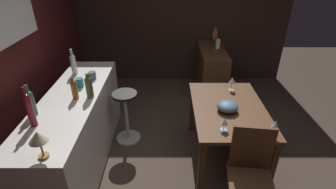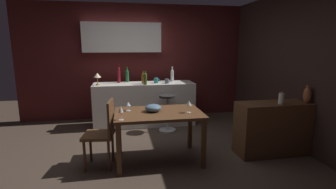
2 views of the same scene
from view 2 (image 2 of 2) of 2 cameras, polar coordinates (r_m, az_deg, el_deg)
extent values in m
plane|color=#47382D|center=(4.17, -5.20, -12.72)|extent=(9.00, 9.00, 0.00)
cube|color=#4C1919|center=(5.92, -7.27, 7.33)|extent=(5.20, 0.10, 2.60)
cube|color=white|center=(5.78, -10.38, 12.61)|extent=(1.70, 0.32, 0.64)
cube|color=#33231E|center=(5.02, 24.72, 5.75)|extent=(0.10, 4.40, 2.60)
cube|color=#56351E|center=(3.62, -2.19, -4.28)|extent=(1.24, 0.82, 0.04)
cube|color=#56351E|center=(4.04, -11.03, -8.32)|extent=(0.06, 0.06, 0.70)
cube|color=#56351E|center=(4.18, 5.00, -7.50)|extent=(0.06, 0.06, 0.70)
cube|color=#56351E|center=(3.37, -11.15, -12.35)|extent=(0.06, 0.06, 0.70)
cube|color=#56351E|center=(3.53, 8.12, -11.12)|extent=(0.06, 0.06, 0.70)
cube|color=silver|center=(5.39, -5.39, -2.14)|extent=(2.10, 0.60, 0.90)
cube|color=#56351E|center=(4.26, 22.54, -7.13)|extent=(1.10, 0.44, 0.82)
cube|color=#56351E|center=(3.64, -15.53, -8.89)|extent=(0.45, 0.45, 0.04)
cube|color=#56351E|center=(3.53, -12.87, -5.23)|extent=(0.08, 0.38, 0.49)
cylinder|color=#56351E|center=(3.62, -18.42, -13.27)|extent=(0.04, 0.04, 0.44)
cylinder|color=#56351E|center=(3.90, -17.18, -11.37)|extent=(0.04, 0.04, 0.44)
cylinder|color=#56351E|center=(3.55, -13.29, -13.48)|extent=(0.04, 0.04, 0.44)
cylinder|color=#56351E|center=(3.84, -12.44, -11.51)|extent=(0.04, 0.04, 0.44)
cylinder|color=#262323|center=(4.88, -0.17, -0.39)|extent=(0.32, 0.32, 0.04)
cylinder|color=silver|center=(4.96, -0.17, -4.40)|extent=(0.04, 0.04, 0.69)
cylinder|color=silver|center=(5.06, -0.17, -8.09)|extent=(0.34, 0.34, 0.03)
cylinder|color=silver|center=(3.72, -9.02, -3.63)|extent=(0.07, 0.07, 0.00)
cylinder|color=silver|center=(3.71, -9.04, -3.06)|extent=(0.01, 0.01, 0.07)
cone|color=silver|center=(3.70, -9.07, -2.08)|extent=(0.08, 0.08, 0.06)
cylinder|color=silver|center=(3.29, -10.60, -5.68)|extent=(0.07, 0.07, 0.00)
cylinder|color=silver|center=(3.27, -10.63, -4.81)|extent=(0.01, 0.01, 0.10)
cone|color=silver|center=(3.25, -10.68, -3.30)|extent=(0.06, 0.06, 0.08)
cylinder|color=silver|center=(3.59, 4.74, -4.08)|extent=(0.07, 0.07, 0.00)
cylinder|color=silver|center=(3.58, 4.76, -3.28)|extent=(0.01, 0.01, 0.10)
cone|color=silver|center=(3.56, 4.78, -1.92)|extent=(0.08, 0.08, 0.07)
ellipsoid|color=slate|center=(3.63, -3.40, -3.05)|extent=(0.23, 0.23, 0.11)
cylinder|color=#475623|center=(5.07, -5.21, 3.37)|extent=(0.08, 0.08, 0.20)
sphere|color=#475623|center=(5.06, -5.23, 4.51)|extent=(0.08, 0.08, 0.08)
cylinder|color=#475623|center=(5.05, -5.24, 5.06)|extent=(0.04, 0.04, 0.05)
cylinder|color=maroon|center=(5.42, -11.11, 4.18)|extent=(0.06, 0.06, 0.29)
sphere|color=maroon|center=(5.40, -11.17, 5.73)|extent=(0.06, 0.06, 0.06)
cylinder|color=maroon|center=(5.40, -11.20, 6.36)|extent=(0.03, 0.03, 0.08)
cylinder|color=#1E592D|center=(5.51, -9.25, 3.97)|extent=(0.08, 0.08, 0.22)
sphere|color=#1E592D|center=(5.49, -9.29, 5.11)|extent=(0.08, 0.08, 0.08)
cylinder|color=#1E592D|center=(5.49, -9.31, 5.76)|extent=(0.03, 0.03, 0.08)
cylinder|color=#8C5114|center=(5.22, -5.68, 3.46)|extent=(0.06, 0.06, 0.18)
sphere|color=#8C5114|center=(5.21, -5.70, 4.45)|extent=(0.06, 0.06, 0.06)
cylinder|color=#8C5114|center=(5.20, -5.71, 4.96)|extent=(0.02, 0.02, 0.05)
cylinder|color=silver|center=(5.52, 0.95, 4.14)|extent=(0.07, 0.07, 0.22)
sphere|color=silver|center=(5.51, 0.96, 5.29)|extent=(0.07, 0.07, 0.07)
cylinder|color=silver|center=(5.50, 0.96, 5.96)|extent=(0.03, 0.03, 0.09)
cylinder|color=teal|center=(5.29, -2.70, 3.20)|extent=(0.09, 0.09, 0.11)
torus|color=teal|center=(5.30, -2.09, 3.28)|extent=(0.05, 0.01, 0.05)
cylinder|color=#515660|center=(5.23, -0.25, 3.06)|extent=(0.09, 0.09, 0.10)
torus|color=#515660|center=(5.24, 0.35, 3.12)|extent=(0.05, 0.01, 0.05)
cylinder|color=#A58447|center=(5.20, -15.68, 2.16)|extent=(0.08, 0.08, 0.02)
cylinder|color=#A58447|center=(5.18, -15.73, 3.02)|extent=(0.02, 0.02, 0.14)
cone|color=beige|center=(5.17, -15.79, 4.25)|extent=(0.15, 0.15, 0.09)
cylinder|color=white|center=(4.09, 24.35, -0.85)|extent=(0.08, 0.08, 0.16)
ellipsoid|color=yellow|center=(4.08, 24.45, 0.44)|extent=(0.01, 0.01, 0.03)
ellipsoid|color=#B26038|center=(4.33, 29.07, -0.10)|extent=(0.11, 0.11, 0.25)
cylinder|color=#B26038|center=(4.31, 29.24, 1.65)|extent=(0.06, 0.06, 0.02)
camera|label=1|loc=(4.64, -37.21, 16.35)|focal=27.22mm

